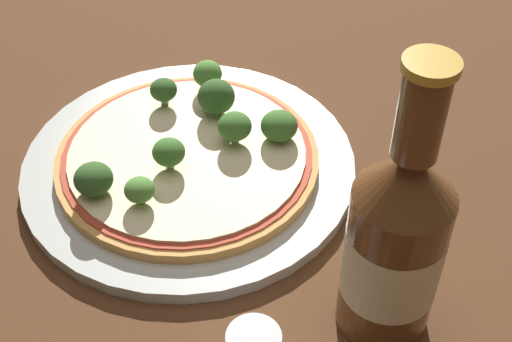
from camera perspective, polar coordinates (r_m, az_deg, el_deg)
ground_plane at (r=0.67m, az=-4.80°, el=1.66°), size 3.00×3.00×0.00m
plate at (r=0.65m, az=-5.54°, el=0.48°), size 0.30×0.30×0.01m
pizza at (r=0.63m, az=-5.58°, el=1.12°), size 0.23×0.23×0.01m
broccoli_floret_0 at (r=0.69m, az=-3.64°, el=7.73°), size 0.03×0.03×0.03m
broccoli_floret_1 at (r=0.67m, az=-7.41°, el=6.44°), size 0.03×0.03×0.03m
broccoli_floret_2 at (r=0.59m, az=-12.87°, el=-0.63°), size 0.03×0.03×0.03m
broccoli_floret_3 at (r=0.62m, az=-1.71°, el=3.58°), size 0.03×0.03×0.03m
broccoli_floret_4 at (r=0.58m, az=-9.30°, el=-1.51°), size 0.02×0.02×0.02m
broccoli_floret_5 at (r=0.63m, az=1.90°, el=3.82°), size 0.03×0.03×0.03m
broccoli_floret_6 at (r=0.60m, az=-7.00°, el=1.49°), size 0.03×0.03×0.03m
broccoli_floret_7 at (r=0.66m, az=-3.20°, el=5.96°), size 0.03×0.03×0.03m
beer_bottle at (r=0.48m, az=11.07°, el=-5.67°), size 0.07×0.07×0.23m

